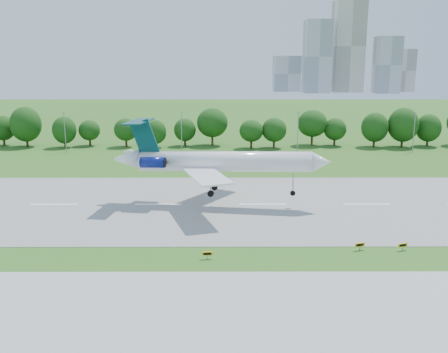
# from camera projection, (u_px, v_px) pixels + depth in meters

# --- Properties ---
(ground) EXTENTS (600.00, 600.00, 0.00)m
(ground) POSITION_uv_depth(u_px,v_px,m) (276.00, 254.00, 71.23)
(ground) COLOR #2C5516
(ground) RESTS_ON ground
(runway) EXTENTS (400.00, 45.00, 0.08)m
(runway) POSITION_uv_depth(u_px,v_px,m) (263.00, 204.00, 95.58)
(runway) COLOR gray
(runway) RESTS_ON ground
(taxiway) EXTENTS (400.00, 23.00, 0.08)m
(taxiway) POSITION_uv_depth(u_px,v_px,m) (294.00, 316.00, 53.68)
(taxiway) COLOR #ADADA8
(taxiway) RESTS_ON ground
(tree_line) EXTENTS (288.40, 8.40, 10.40)m
(tree_line) POSITION_uv_depth(u_px,v_px,m) (246.00, 128.00, 159.49)
(tree_line) COLOR #382314
(tree_line) RESTS_ON ground
(light_poles) EXTENTS (175.90, 0.25, 12.19)m
(light_poles) POSITION_uv_depth(u_px,v_px,m) (240.00, 131.00, 149.71)
(light_poles) COLOR gray
(light_poles) RESTS_ON ground
(skyline) EXTENTS (127.00, 52.00, 80.00)m
(skyline) POSITION_uv_depth(u_px,v_px,m) (343.00, 58.00, 445.36)
(skyline) COLOR #B2B2B7
(skyline) RESTS_ON ground
(airliner) EXTENTS (41.41, 29.96, 14.12)m
(airliner) POSITION_uv_depth(u_px,v_px,m) (213.00, 161.00, 93.91)
(airliner) COLOR white
(airliner) RESTS_ON ground
(taxi_sign_left) EXTENTS (1.52, 0.32, 1.06)m
(taxi_sign_left) POSITION_uv_depth(u_px,v_px,m) (207.00, 254.00, 69.08)
(taxi_sign_left) COLOR gray
(taxi_sign_left) RESTS_ON ground
(taxi_sign_centre) EXTENTS (1.57, 0.69, 1.13)m
(taxi_sign_centre) POSITION_uv_depth(u_px,v_px,m) (360.00, 245.00, 72.29)
(taxi_sign_centre) COLOR gray
(taxi_sign_centre) RESTS_ON ground
(taxi_sign_right) EXTENTS (1.51, 0.67, 1.08)m
(taxi_sign_right) POSITION_uv_depth(u_px,v_px,m) (403.00, 245.00, 72.25)
(taxi_sign_right) COLOR gray
(taxi_sign_right) RESTS_ON ground
(service_vehicle_a) EXTENTS (4.20, 1.71, 1.35)m
(service_vehicle_a) POSITION_uv_depth(u_px,v_px,m) (131.00, 152.00, 146.80)
(service_vehicle_a) COLOR white
(service_vehicle_a) RESTS_ON ground
(service_vehicle_b) EXTENTS (3.61, 2.41, 1.14)m
(service_vehicle_b) POSITION_uv_depth(u_px,v_px,m) (135.00, 154.00, 144.93)
(service_vehicle_b) COLOR silver
(service_vehicle_b) RESTS_ON ground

